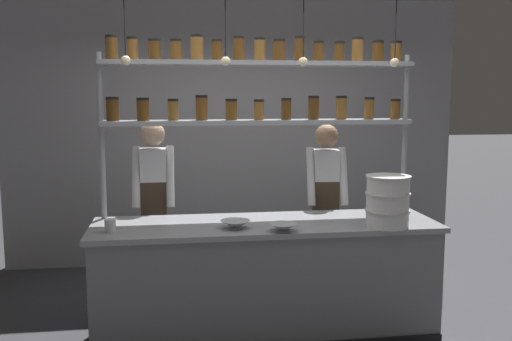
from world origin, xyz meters
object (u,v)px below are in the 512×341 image
prep_bowl_near_left (235,225)px  chef_left (154,203)px  serving_cup_front (110,226)px  container_stack (388,201)px  serving_cup_by_board (385,212)px  chef_center (326,201)px  spice_shelf_unit (257,95)px  prep_bowl_center_front (283,228)px

prep_bowl_near_left → chef_left: bearing=124.5°
chef_left → serving_cup_front: size_ratio=17.80×
container_stack → prep_bowl_near_left: container_stack is taller
container_stack → serving_cup_by_board: (0.09, 0.27, -0.14)m
chef_center → container_stack: (0.21, -0.95, 0.18)m
spice_shelf_unit → chef_center: (0.68, 0.36, -0.96)m
spice_shelf_unit → prep_bowl_near_left: bearing=-115.1°
chef_left → prep_bowl_center_front: 1.40m
prep_bowl_near_left → prep_bowl_center_front: prep_bowl_near_left is taller
chef_left → chef_center: (1.53, -0.04, -0.02)m
container_stack → serving_cup_front: size_ratio=4.10×
chef_left → spice_shelf_unit: bearing=-24.5°
serving_cup_front → serving_cup_by_board: (2.11, 0.16, 0.01)m
chef_left → prep_bowl_near_left: (0.62, -0.89, -0.01)m
spice_shelf_unit → chef_left: 1.32m
chef_left → serving_cup_by_board: bearing=-20.6°
chef_left → serving_cup_by_board: (1.83, -0.72, 0.02)m
prep_bowl_near_left → spice_shelf_unit: bearing=64.9°
chef_left → serving_cup_front: bearing=-106.9°
chef_center → serving_cup_by_board: 0.74m
container_stack → chef_center: bearing=102.7°
spice_shelf_unit → chef_center: size_ratio=1.55×
prep_bowl_center_front → serving_cup_front: (-1.23, 0.15, 0.02)m
serving_cup_front → serving_cup_by_board: 2.11m
container_stack → prep_bowl_center_front: 0.81m
spice_shelf_unit → container_stack: 1.32m
chef_left → chef_center: bearing=-0.8°
prep_bowl_near_left → serving_cup_front: serving_cup_front is taller
prep_bowl_near_left → chef_center: bearing=43.1°
container_stack → serving_cup_front: 2.03m
prep_bowl_near_left → serving_cup_front: (-0.90, 0.02, 0.02)m
chef_left → container_stack: bearing=-28.8°
container_stack → spice_shelf_unit: bearing=146.6°
chef_center → prep_bowl_center_front: (-0.58, -0.99, 0.01)m
prep_bowl_near_left → serving_cup_by_board: size_ratio=2.06×
chef_left → prep_bowl_near_left: chef_left is taller
chef_left → prep_bowl_center_front: chef_left is taller
container_stack → prep_bowl_near_left: size_ratio=1.75×
prep_bowl_near_left → prep_bowl_center_front: bearing=-22.7°
prep_bowl_center_front → serving_cup_by_board: (0.88, 0.31, 0.03)m
chef_left → prep_bowl_near_left: bearing=-54.6°
container_stack → serving_cup_front: container_stack is taller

